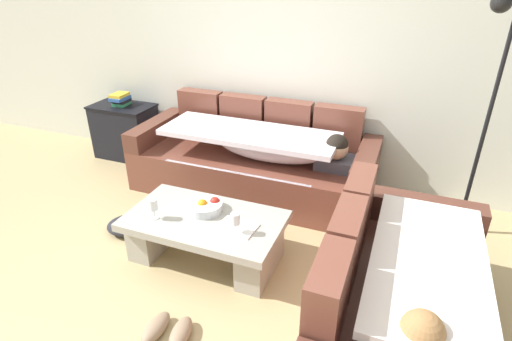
% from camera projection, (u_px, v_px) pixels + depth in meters
% --- Properties ---
extents(ground_plane, '(14.00, 14.00, 0.00)m').
position_uv_depth(ground_plane, '(180.00, 296.00, 2.90)').
color(ground_plane, tan).
extents(back_wall, '(9.00, 0.10, 2.70)m').
position_uv_depth(back_wall, '(281.00, 49.00, 4.07)').
color(back_wall, silver).
rests_on(back_wall, ground_plane).
extents(couch_along_wall, '(2.40, 0.92, 0.88)m').
position_uv_depth(couch_along_wall, '(257.00, 161.00, 4.11)').
color(couch_along_wall, brown).
rests_on(couch_along_wall, ground_plane).
extents(couch_near_window, '(0.92, 1.75, 0.88)m').
position_uv_depth(couch_near_window, '(401.00, 303.00, 2.38)').
color(couch_near_window, brown).
rests_on(couch_near_window, ground_plane).
extents(coffee_table, '(1.20, 0.68, 0.38)m').
position_uv_depth(coffee_table, '(205.00, 233.00, 3.17)').
color(coffee_table, '#A09E93').
rests_on(coffee_table, ground_plane).
extents(fruit_bowl, '(0.28, 0.28, 0.10)m').
position_uv_depth(fruit_bowl, '(205.00, 206.00, 3.18)').
color(fruit_bowl, silver).
rests_on(fruit_bowl, coffee_table).
extents(wine_glass_near_left, '(0.07, 0.07, 0.17)m').
position_uv_depth(wine_glass_near_left, '(153.00, 205.00, 3.05)').
color(wine_glass_near_left, silver).
rests_on(wine_glass_near_left, coffee_table).
extents(wine_glass_near_right, '(0.07, 0.07, 0.17)m').
position_uv_depth(wine_glass_near_right, '(235.00, 220.00, 2.88)').
color(wine_glass_near_right, silver).
rests_on(wine_glass_near_right, coffee_table).
extents(open_magazine, '(0.29, 0.23, 0.01)m').
position_uv_depth(open_magazine, '(237.00, 227.00, 2.99)').
color(open_magazine, white).
rests_on(open_magazine, coffee_table).
extents(side_cabinet, '(0.72, 0.44, 0.64)m').
position_uv_depth(side_cabinet, '(126.00, 131.00, 4.88)').
color(side_cabinet, black).
rests_on(side_cabinet, ground_plane).
extents(book_stack_on_cabinet, '(0.18, 0.23, 0.14)m').
position_uv_depth(book_stack_on_cabinet, '(121.00, 99.00, 4.71)').
color(book_stack_on_cabinet, '#338C59').
rests_on(book_stack_on_cabinet, side_cabinet).
extents(floor_lamp, '(0.33, 0.31, 1.95)m').
position_uv_depth(floor_lamp, '(483.00, 111.00, 3.08)').
color(floor_lamp, black).
rests_on(floor_lamp, ground_plane).
extents(pair_of_shoes, '(0.31, 0.30, 0.09)m').
position_uv_depth(pair_of_shoes, '(168.00, 331.00, 2.57)').
color(pair_of_shoes, '#8C7259').
rests_on(pair_of_shoes, ground_plane).
extents(crumpled_garment, '(0.50, 0.46, 0.12)m').
position_uv_depth(crumpled_garment, '(130.00, 225.00, 3.58)').
color(crumpled_garment, '#232328').
rests_on(crumpled_garment, ground_plane).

